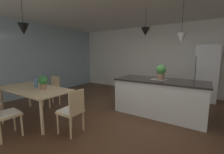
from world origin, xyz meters
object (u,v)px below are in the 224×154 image
(dining_table, at_px, (33,91))
(chair_near_right, at_px, (3,114))
(chair_kitchen_end, at_px, (72,110))
(refrigerator, at_px, (206,73))
(potted_plant_on_island, at_px, (161,72))
(vase_on_dining_table, at_px, (36,83))
(kitchen_island, at_px, (159,97))
(chair_far_left, at_px, (52,90))
(potted_plant_on_table, at_px, (43,82))

(dining_table, relative_size, chair_near_right, 2.23)
(chair_kitchen_end, bearing_deg, refrigerator, 61.55)
(chair_kitchen_end, bearing_deg, potted_plant_on_island, 58.19)
(chair_kitchen_end, distance_m, potted_plant_on_island, 2.29)
(refrigerator, bearing_deg, vase_on_dining_table, -132.63)
(refrigerator, bearing_deg, chair_kitchen_end, -118.45)
(chair_near_right, bearing_deg, kitchen_island, 52.46)
(dining_table, distance_m, chair_kitchen_end, 1.35)
(dining_table, relative_size, chair_far_left, 2.23)
(chair_kitchen_end, bearing_deg, kitchen_island, 58.50)
(potted_plant_on_island, distance_m, vase_on_dining_table, 3.10)
(potted_plant_on_island, distance_m, potted_plant_on_table, 2.83)
(chair_near_right, distance_m, kitchen_island, 3.36)
(refrigerator, xyz_separation_m, vase_on_dining_table, (-3.48, -3.78, -0.10))
(chair_near_right, bearing_deg, vase_on_dining_table, 117.66)
(chair_kitchen_end, distance_m, chair_near_right, 1.21)
(dining_table, xyz_separation_m, potted_plant_on_table, (0.31, 0.08, 0.24))
(kitchen_island, bearing_deg, potted_plant_on_table, -140.46)
(potted_plant_on_table, distance_m, vase_on_dining_table, 0.36)
(kitchen_island, xyz_separation_m, potted_plant_on_table, (-2.17, -1.79, 0.45))
(vase_on_dining_table, bearing_deg, refrigerator, 47.37)
(refrigerator, xyz_separation_m, potted_plant_on_table, (-3.13, -3.81, -0.02))
(kitchen_island, xyz_separation_m, potted_plant_on_island, (0.01, 0.00, 0.65))
(chair_near_right, xyz_separation_m, kitchen_island, (2.05, 2.67, -0.01))
(chair_near_right, xyz_separation_m, potted_plant_on_table, (-0.12, 0.88, 0.44))
(chair_kitchen_end, relative_size, potted_plant_on_island, 2.29)
(chair_kitchen_end, xyz_separation_m, chair_near_right, (-0.91, -0.80, 0.00))
(chair_far_left, height_order, potted_plant_on_island, potted_plant_on_island)
(kitchen_island, height_order, potted_plant_on_table, potted_plant_on_table)
(chair_far_left, distance_m, potted_plant_on_island, 3.19)
(kitchen_island, bearing_deg, potted_plant_on_island, 0.00)
(refrigerator, height_order, potted_plant_on_table, refrigerator)
(kitchen_island, distance_m, potted_plant_on_island, 0.65)
(chair_near_right, bearing_deg, potted_plant_on_island, 52.28)
(chair_near_right, distance_m, refrigerator, 5.58)
(chair_far_left, bearing_deg, chair_near_right, -61.42)
(chair_far_left, relative_size, potted_plant_on_table, 2.80)
(potted_plant_on_island, relative_size, potted_plant_on_table, 1.23)
(chair_near_right, bearing_deg, dining_table, 118.50)
(chair_near_right, relative_size, potted_plant_on_island, 2.29)
(dining_table, relative_size, refrigerator, 1.05)
(refrigerator, distance_m, potted_plant_on_table, 4.93)
(dining_table, xyz_separation_m, refrigerator, (3.44, 3.88, 0.26))
(chair_kitchen_end, distance_m, vase_on_dining_table, 1.43)
(kitchen_island, bearing_deg, chair_kitchen_end, -121.50)
(dining_table, relative_size, potted_plant_on_island, 5.10)
(refrigerator, relative_size, potted_plant_on_table, 5.97)
(potted_plant_on_island, bearing_deg, vase_on_dining_table, -145.14)
(dining_table, height_order, chair_kitchen_end, chair_kitchen_end)
(dining_table, height_order, potted_plant_on_island, potted_plant_on_island)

